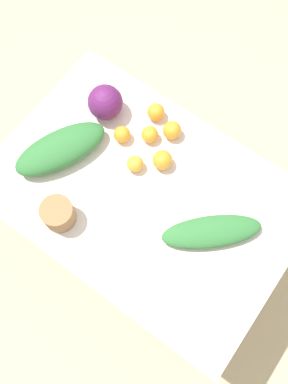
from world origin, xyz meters
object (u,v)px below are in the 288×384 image
Objects in this scene: cabbage_purple at (105,102)px; orange_1 at (172,130)px; orange_4 at (156,112)px; orange_5 at (150,134)px; orange_3 at (122,134)px; paper_bag at (58,214)px; orange_2 at (162,160)px; greens_bunch_beet_tops at (61,149)px; orange_0 at (135,164)px; greens_bunch_scallion at (212,232)px.

orange_1 is at bearing -165.78° from cabbage_purple.
orange_5 is at bearing 111.95° from orange_4.
cabbage_purple is 1.91× the size of orange_1.
orange_3 is 1.00× the size of orange_5.
paper_bag is 1.57× the size of orange_2.
greens_bunch_beet_tops reaches higher than orange_0.
cabbage_purple reaches higher than greens_bunch_scallion.
greens_bunch_beet_tops is (0.02, 0.26, -0.03)m from cabbage_purple.
orange_0 is at bearing -155.11° from greens_bunch_beet_tops.
orange_0 is (-0.25, 0.14, -0.04)m from cabbage_purple.
orange_3 is at bearing -31.37° from orange_0.
orange_2 is (-0.33, 0.06, -0.03)m from cabbage_purple.
orange_0 is at bearing -107.47° from paper_bag.
orange_1 is at bearing -35.62° from greens_bunch_scallion.
greens_bunch_beet_tops is at bearing 60.48° from orange_4.
greens_bunch_beet_tops is at bearing 84.66° from cabbage_purple.
paper_bag is 0.58m from greens_bunch_scallion.
paper_bag reaches higher than orange_0.
paper_bag is 0.33× the size of greens_bunch_scallion.
orange_4 is 0.11m from orange_5.
orange_5 is (-0.22, -0.00, -0.04)m from cabbage_purple.
orange_2 reaches higher than orange_3.
orange_0 is 0.21m from orange_1.
orange_1 is at bearing -139.15° from orange_3.
cabbage_purple reaches higher than orange_1.
orange_3 is at bearing 40.85° from orange_1.
orange_5 is (-0.04, 0.10, -0.00)m from orange_4.
orange_1 is at bearing -99.49° from orange_0.
greens_bunch_beet_tops is 0.26m from orange_3.
orange_2 is 0.22m from orange_4.
orange_3 is 0.17m from orange_4.
orange_3 is 0.11m from orange_5.
orange_1 is (-0.29, -0.07, -0.03)m from cabbage_purple.
greens_bunch_beet_tops is at bearing 47.25° from orange_1.
cabbage_purple is 0.38× the size of greens_bunch_scallion.
orange_1 reaches higher than orange_5.
orange_1 is at bearing 163.48° from orange_4.
cabbage_purple reaches higher than orange_0.
orange_3 and orange_5 have the same top height.
orange_0 is 0.14m from orange_5.
orange_1 is 0.21m from orange_3.
cabbage_purple is 2.10× the size of orange_5.
greens_bunch_scallion is at bearing -173.62° from greens_bunch_beet_tops.
greens_bunch_beet_tops is at bearing 52.42° from orange_3.
cabbage_purple reaches higher than paper_bag.
paper_bag is at bearing 128.14° from greens_bunch_beet_tops.
orange_2 reaches higher than orange_5.
orange_0 is at bearing 148.63° from orange_3.
orange_0 is 0.11m from orange_2.
cabbage_purple is 2.14× the size of orange_0.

